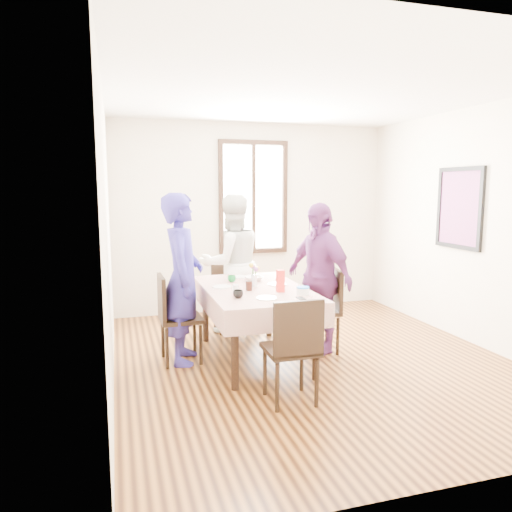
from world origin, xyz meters
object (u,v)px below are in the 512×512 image
at_px(chair_right, 319,310).
at_px(dining_table, 255,324).
at_px(chair_far, 231,295).
at_px(person_far, 231,264).
at_px(chair_near, 290,349).
at_px(chair_left, 181,318).
at_px(person_right, 318,278).
at_px(person_left, 182,279).

bearing_deg(chair_right, dining_table, 103.64).
relative_size(chair_right, chair_far, 1.00).
bearing_deg(person_far, chair_right, 118.02).
relative_size(chair_near, person_far, 0.53).
relative_size(chair_left, person_right, 0.56).
distance_m(person_far, person_right, 1.24).
bearing_deg(person_far, person_left, 42.08).
xyz_separation_m(chair_near, person_left, (-0.73, 1.21, 0.41)).
height_order(chair_far, person_left, person_left).
relative_size(chair_near, person_left, 0.52).
xyz_separation_m(chair_far, person_far, (0.00, -0.02, 0.40)).
height_order(chair_left, person_right, person_right).
bearing_deg(chair_far, chair_right, 125.84).
height_order(chair_right, person_right, person_right).
height_order(chair_far, chair_near, same).
xyz_separation_m(chair_far, chair_near, (0.00, -2.13, 0.00)).
bearing_deg(person_left, chair_near, -136.88).
distance_m(chair_far, person_right, 1.30).
distance_m(chair_left, chair_far, 1.19).
distance_m(chair_near, person_right, 1.38).
bearing_deg(chair_right, person_right, 99.95).
relative_size(chair_far, person_far, 0.53).
bearing_deg(chair_right, chair_near, 156.00).
relative_size(dining_table, person_far, 0.91).
relative_size(chair_right, person_far, 0.53).
xyz_separation_m(dining_table, chair_near, (0.00, -1.07, 0.08)).
relative_size(dining_table, chair_right, 1.70).
relative_size(person_far, person_right, 1.05).
xyz_separation_m(chair_near, person_far, (0.00, 2.11, 0.40)).
bearing_deg(chair_far, chair_near, 89.44).
distance_m(chair_right, person_right, 0.36).
height_order(chair_left, chair_near, same).
xyz_separation_m(chair_left, person_right, (1.48, -0.10, 0.36)).
xyz_separation_m(chair_right, chair_near, (-0.75, -1.11, 0.00)).
distance_m(chair_left, chair_near, 1.42).
bearing_deg(person_far, person_right, 117.28).
height_order(chair_right, chair_near, same).
bearing_deg(chair_right, person_left, 96.20).
bearing_deg(chair_right, chair_far, 46.35).
xyz_separation_m(dining_table, chair_left, (-0.75, 0.15, 0.08)).
bearing_deg(person_far, chair_far, -98.90).
relative_size(person_left, person_far, 1.02).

